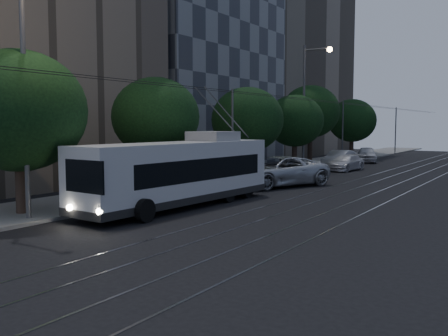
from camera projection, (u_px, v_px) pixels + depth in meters
ground at (213, 219)px, 20.06m from camera, size 120.00×120.00×0.00m
sidewalk at (274, 170)px, 40.84m from camera, size 5.00×90.00×0.15m
tram_rails at (400, 178)px, 35.44m from camera, size 4.52×90.00×0.02m
overhead_wires at (303, 129)px, 39.18m from camera, size 2.23×90.00×6.00m
building_glass_mid at (177, 23)px, 47.57m from camera, size 14.40×18.40×26.80m
building_tan_far at (274, 18)px, 63.95m from camera, size 14.40×22.40×34.80m
trolleybus at (181, 172)px, 23.00m from camera, size 3.00×11.64×5.63m
pickup_silver at (277, 171)px, 30.68m from camera, size 5.56×7.35×1.85m
car_white_a at (313, 169)px, 35.49m from camera, size 2.72×4.07×1.29m
car_white_b at (345, 163)px, 41.14m from camera, size 2.30×4.63×1.29m
car_white_c at (339, 159)px, 43.87m from camera, size 1.88×4.75×1.54m
car_white_d at (367, 154)px, 50.26m from camera, size 3.22×4.97×1.58m
tree_0 at (18, 111)px, 20.29m from camera, size 5.52×5.52×6.85m
tree_1 at (156, 117)px, 27.44m from camera, size 4.83×4.83×6.40m
tree_2 at (247, 120)px, 34.86m from camera, size 5.06×5.06×6.41m
tree_3 at (295, 121)px, 41.43m from camera, size 4.79×4.79×6.27m
tree_4 at (311, 112)px, 45.32m from camera, size 5.30×5.30×7.36m
tree_5 at (352, 121)px, 53.58m from camera, size 5.11×5.11×6.52m
streetlamp_near at (30, 44)px, 18.75m from camera, size 2.72×0.44×11.44m
streetlamp_far at (309, 96)px, 40.80m from camera, size 2.47×0.44×10.26m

